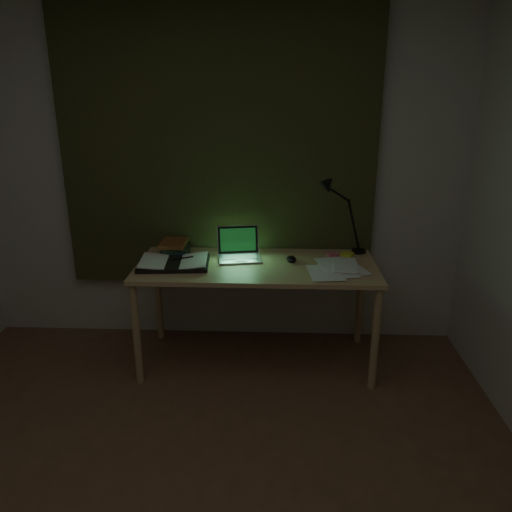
{
  "coord_description": "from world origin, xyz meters",
  "views": [
    {
      "loc": [
        0.42,
        -1.53,
        1.84
      ],
      "look_at": [
        0.29,
        1.45,
        0.82
      ],
      "focal_mm": 35.0,
      "sensor_mm": 36.0,
      "label": 1
    }
  ],
  "objects": [
    {
      "name": "wall_back",
      "position": [
        0.0,
        2.0,
        1.25
      ],
      "size": [
        3.5,
        0.0,
        2.5
      ],
      "primitive_type": "cube",
      "color": "beige",
      "rests_on": "ground"
    },
    {
      "name": "curtain",
      "position": [
        0.0,
        1.96,
        1.45
      ],
      "size": [
        2.2,
        0.06,
        2.0
      ],
      "primitive_type": "cube",
      "color": "#33371B",
      "rests_on": "wall_back"
    },
    {
      "name": "desk",
      "position": [
        0.29,
        1.57,
        0.36
      ],
      "size": [
        1.58,
        0.69,
        0.72
      ],
      "primitive_type": null,
      "color": "tan",
      "rests_on": "floor"
    },
    {
      "name": "laptop",
      "position": [
        0.17,
        1.66,
        0.82
      ],
      "size": [
        0.34,
        0.37,
        0.21
      ],
      "primitive_type": null,
      "rotation": [
        0.0,
        0.0,
        0.17
      ],
      "color": "silver",
      "rests_on": "desk"
    },
    {
      "name": "open_textbook",
      "position": [
        -0.26,
        1.53,
        0.74
      ],
      "size": [
        0.48,
        0.36,
        0.04
      ],
      "primitive_type": null,
      "rotation": [
        0.0,
        0.0,
        0.09
      ],
      "color": "white",
      "rests_on": "desk"
    },
    {
      "name": "book_stack",
      "position": [
        -0.3,
        1.78,
        0.77
      ],
      "size": [
        0.22,
        0.25,
        0.09
      ],
      "primitive_type": null,
      "rotation": [
        0.0,
        0.0,
        0.11
      ],
      "color": "white",
      "rests_on": "desk"
    },
    {
      "name": "loose_papers",
      "position": [
        0.81,
        1.52,
        0.73
      ],
      "size": [
        0.41,
        0.43,
        0.02
      ],
      "primitive_type": null,
      "rotation": [
        0.0,
        0.0,
        -0.25
      ],
      "color": "white",
      "rests_on": "desk"
    },
    {
      "name": "mouse",
      "position": [
        0.52,
        1.63,
        0.74
      ],
      "size": [
        0.08,
        0.11,
        0.04
      ],
      "primitive_type": "ellipsoid",
      "rotation": [
        0.0,
        0.0,
        0.11
      ],
      "color": "black",
      "rests_on": "desk"
    },
    {
      "name": "sticky_yellow",
      "position": [
        0.91,
        1.78,
        0.73
      ],
      "size": [
        0.11,
        0.11,
        0.02
      ],
      "primitive_type": "cube",
      "rotation": [
        0.0,
        0.0,
        -0.42
      ],
      "color": "yellow",
      "rests_on": "desk"
    },
    {
      "name": "sticky_pink",
      "position": [
        0.81,
        1.78,
        0.73
      ],
      "size": [
        0.08,
        0.08,
        0.01
      ],
      "primitive_type": "cube",
      "rotation": [
        0.0,
        0.0,
        0.24
      ],
      "color": "#F15D7B",
      "rests_on": "desk"
    },
    {
      "name": "desk_lamp",
      "position": [
        1.0,
        1.85,
        0.99
      ],
      "size": [
        0.39,
        0.32,
        0.53
      ],
      "primitive_type": null,
      "rotation": [
        0.0,
        0.0,
        0.14
      ],
      "color": "black",
      "rests_on": "desk"
    }
  ]
}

